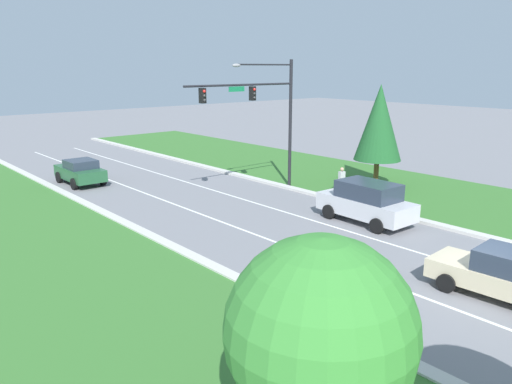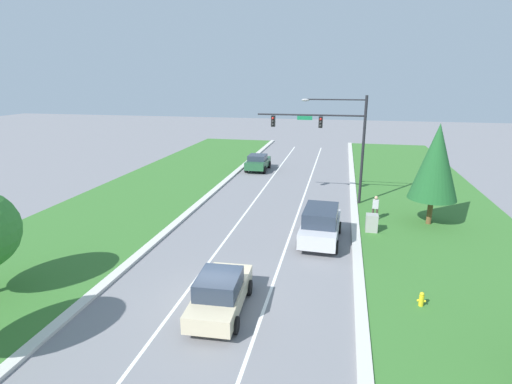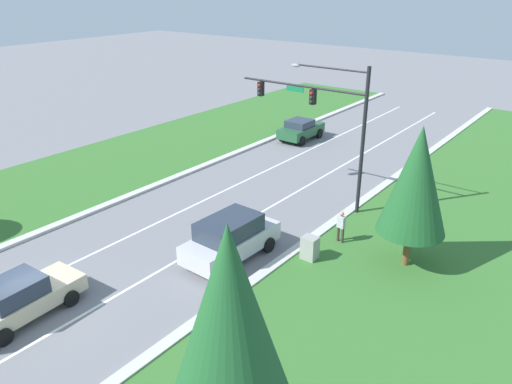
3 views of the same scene
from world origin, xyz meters
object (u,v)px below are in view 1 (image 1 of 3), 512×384
(traffic_signal_mast, at_px, (264,105))
(oak_far_left_tree, at_px, (320,331))
(utility_cabinet, at_px, (369,193))
(forest_sedan, at_px, (80,171))
(pedestrian, at_px, (342,180))
(silver_suv, at_px, (366,202))
(champagne_sedan, at_px, (503,274))
(conifer_far_right_tree, at_px, (379,123))

(traffic_signal_mast, bearing_deg, oak_far_left_tree, -129.34)
(utility_cabinet, bearing_deg, traffic_signal_mast, 115.57)
(traffic_signal_mast, relative_size, utility_cabinet, 6.80)
(forest_sedan, relative_size, pedestrian, 2.47)
(traffic_signal_mast, height_order, silver_suv, traffic_signal_mast)
(champagne_sedan, relative_size, oak_far_left_tree, 0.97)
(utility_cabinet, relative_size, oak_far_left_tree, 0.25)
(silver_suv, bearing_deg, conifer_far_right_tree, 34.42)
(traffic_signal_mast, bearing_deg, forest_sedan, 128.27)
(traffic_signal_mast, distance_m, pedestrian, 6.42)
(conifer_far_right_tree, relative_size, oak_far_left_tree, 1.37)
(champagne_sedan, relative_size, conifer_far_right_tree, 0.71)
(forest_sedan, relative_size, silver_suv, 0.85)
(utility_cabinet, relative_size, pedestrian, 0.69)
(conifer_far_right_tree, bearing_deg, pedestrian, 178.67)
(oak_far_left_tree, bearing_deg, utility_cabinet, 33.80)
(traffic_signal_mast, relative_size, pedestrian, 4.70)
(oak_far_left_tree, bearing_deg, silver_suv, 33.66)
(silver_suv, relative_size, utility_cabinet, 4.20)
(utility_cabinet, bearing_deg, silver_suv, -145.56)
(champagne_sedan, distance_m, utility_cabinet, 12.04)
(pedestrian, xyz_separation_m, conifer_far_right_tree, (3.34, -0.08, 3.18))
(forest_sedan, height_order, conifer_far_right_tree, conifer_far_right_tree)
(silver_suv, relative_size, conifer_far_right_tree, 0.76)
(forest_sedan, height_order, silver_suv, silver_suv)
(champagne_sedan, height_order, utility_cabinet, champagne_sedan)
(champagne_sedan, bearing_deg, oak_far_left_tree, -177.39)
(traffic_signal_mast, height_order, pedestrian, traffic_signal_mast)
(silver_suv, bearing_deg, oak_far_left_tree, -144.26)
(silver_suv, xyz_separation_m, oak_far_left_tree, (-13.67, -9.10, 1.95))
(traffic_signal_mast, height_order, conifer_far_right_tree, traffic_signal_mast)
(champagne_sedan, distance_m, oak_far_left_tree, 10.47)
(silver_suv, height_order, oak_far_left_tree, oak_far_left_tree)
(forest_sedan, height_order, utility_cabinet, forest_sedan)
(traffic_signal_mast, distance_m, oak_far_left_tree, 22.01)
(oak_far_left_tree, bearing_deg, forest_sedan, 76.57)
(utility_cabinet, distance_m, pedestrian, 2.31)
(utility_cabinet, bearing_deg, conifer_far_right_tree, 30.58)
(champagne_sedan, bearing_deg, forest_sedan, 95.74)
(forest_sedan, height_order, oak_far_left_tree, oak_far_left_tree)
(utility_cabinet, xyz_separation_m, pedestrian, (0.35, 2.25, 0.35))
(conifer_far_right_tree, bearing_deg, utility_cabinet, -149.42)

